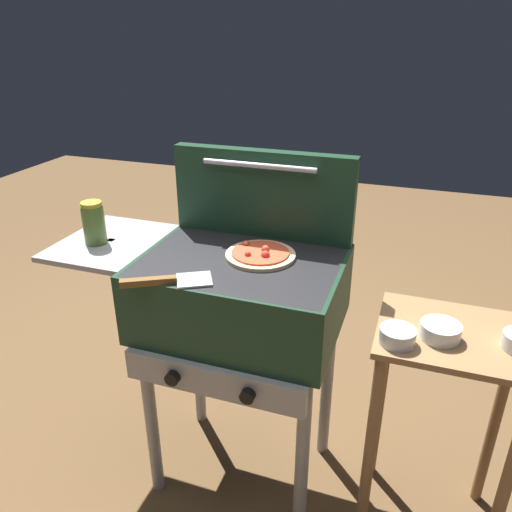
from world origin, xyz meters
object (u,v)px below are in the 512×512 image
(pizza_pepperoni, at_px, (260,254))
(topping_bowl_middle, at_px, (397,336))
(prep_table, at_px, (444,394))
(sauce_jar, at_px, (94,223))
(grill, at_px, (237,299))
(topping_bowl_far, at_px, (440,332))
(spatula, at_px, (167,281))

(pizza_pepperoni, bearing_deg, topping_bowl_middle, -17.90)
(pizza_pepperoni, xyz_separation_m, prep_table, (0.61, -0.04, -0.36))
(pizza_pepperoni, distance_m, sauce_jar, 0.57)
(grill, distance_m, pizza_pepperoni, 0.17)
(sauce_jar, height_order, topping_bowl_middle, sauce_jar)
(topping_bowl_far, xyz_separation_m, topping_bowl_middle, (-0.11, -0.06, 0.00))
(pizza_pepperoni, xyz_separation_m, spatula, (-0.19, -0.26, -0.00))
(grill, height_order, topping_bowl_middle, grill)
(prep_table, height_order, topping_bowl_middle, topping_bowl_middle)
(topping_bowl_far, bearing_deg, topping_bowl_middle, -149.96)
(pizza_pepperoni, height_order, topping_bowl_far, pizza_pepperoni)
(sauce_jar, bearing_deg, grill, 3.82)
(grill, relative_size, sauce_jar, 6.58)
(grill, distance_m, topping_bowl_far, 0.63)
(spatula, distance_m, prep_table, 0.91)
(spatula, bearing_deg, pizza_pepperoni, 52.70)
(grill, xyz_separation_m, topping_bowl_middle, (0.52, -0.10, 0.03))
(sauce_jar, distance_m, prep_table, 1.25)
(topping_bowl_middle, bearing_deg, prep_table, 34.01)
(prep_table, relative_size, topping_bowl_middle, 7.72)
(sauce_jar, height_order, topping_bowl_far, sauce_jar)
(sauce_jar, relative_size, prep_table, 0.19)
(grill, distance_m, spatula, 0.29)
(prep_table, height_order, topping_bowl_far, topping_bowl_far)
(spatula, xyz_separation_m, prep_table, (0.80, 0.22, -0.36))
(topping_bowl_middle, bearing_deg, sauce_jar, 176.08)
(grill, distance_m, topping_bowl_middle, 0.53)
(pizza_pepperoni, bearing_deg, prep_table, -3.62)
(sauce_jar, distance_m, topping_bowl_middle, 1.03)
(prep_table, xyz_separation_m, topping_bowl_far, (-0.05, -0.04, 0.24))
(pizza_pepperoni, height_order, prep_table, pizza_pepperoni)
(pizza_pepperoni, bearing_deg, topping_bowl_far, -8.14)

